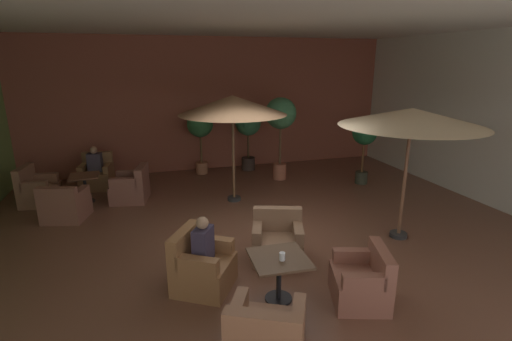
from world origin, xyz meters
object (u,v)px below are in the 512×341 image
(armchair_front_left_west, at_px, (266,337))
(armchair_front_right_south, at_px, (65,206))
(armchair_front_right_east, at_px, (38,190))
(patio_umbrella_center_beige, at_px, (233,105))
(potted_tree_right_corner, at_px, (248,128))
(cafe_table_front_left, at_px, (279,266))
(armchair_front_left_north, at_px, (362,282))
(patio_umbrella_tall_red, at_px, (412,118))
(armchair_front_left_east, at_px, (277,242))
(armchair_front_right_west, at_px, (132,188))
(armchair_front_right_north, at_px, (97,175))
(cafe_table_front_right, at_px, (85,182))
(iced_drink_cup, at_px, (282,256))
(potted_tree_mid_left, at_px, (281,119))
(potted_tree_mid_right, at_px, (200,128))
(armchair_front_left_south, at_px, (201,267))
(patron_blue_shirt, at_px, (203,242))
(patron_by_window, at_px, (95,161))
(potted_tree_left_corner, at_px, (364,138))

(armchair_front_left_west, distance_m, armchair_front_right_south, 5.64)
(armchair_front_right_south, bearing_deg, armchair_front_left_west, -60.23)
(armchair_front_right_east, distance_m, patio_umbrella_center_beige, 4.92)
(patio_umbrella_center_beige, height_order, potted_tree_right_corner, patio_umbrella_center_beige)
(cafe_table_front_left, bearing_deg, armchair_front_left_north, -17.95)
(patio_umbrella_tall_red, bearing_deg, armchair_front_left_east, -177.42)
(armchair_front_left_east, relative_size, armchair_front_right_south, 1.04)
(armchair_front_right_west, xyz_separation_m, patio_umbrella_center_beige, (2.33, -0.68, 1.93))
(armchair_front_left_north, bearing_deg, armchair_front_right_north, 122.28)
(cafe_table_front_right, distance_m, iced_drink_cup, 5.84)
(armchair_front_right_east, xyz_separation_m, potted_tree_mid_left, (6.03, 0.25, 1.37))
(armchair_front_right_west, bearing_deg, potted_tree_right_corner, 28.09)
(armchair_front_left_east, distance_m, potted_tree_mid_right, 5.49)
(armchair_front_left_south, bearing_deg, patio_umbrella_tall_red, 8.83)
(patron_blue_shirt, bearing_deg, patio_umbrella_tall_red, 9.25)
(armchair_front_right_south, height_order, potted_tree_mid_right, potted_tree_mid_right)
(patron_by_window, distance_m, iced_drink_cup, 6.64)
(patron_blue_shirt, relative_size, iced_drink_cup, 6.14)
(armchair_front_right_north, xyz_separation_m, patron_by_window, (-0.01, -0.04, 0.41))
(cafe_table_front_left, xyz_separation_m, potted_tree_right_corner, (1.36, 6.47, 0.77))
(potted_tree_right_corner, bearing_deg, potted_tree_mid_right, -179.42)
(cafe_table_front_left, xyz_separation_m, patron_blue_shirt, (-0.94, 0.58, 0.22))
(cafe_table_front_right, xyz_separation_m, patio_umbrella_tall_red, (5.88, -3.70, 1.76))
(armchair_front_left_west, relative_size, potted_tree_mid_left, 0.47)
(armchair_front_left_north, distance_m, patron_by_window, 7.41)
(armchair_front_left_north, bearing_deg, potted_tree_mid_left, 81.27)
(armchair_front_left_south, relative_size, potted_tree_mid_left, 0.47)
(armchair_front_left_south, bearing_deg, potted_tree_left_corner, 36.87)
(armchair_front_left_east, xyz_separation_m, armchair_front_right_west, (-2.37, 3.59, 0.01))
(armchair_front_right_west, bearing_deg, patio_umbrella_tall_red, -35.68)
(potted_tree_mid_left, height_order, patron_blue_shirt, potted_tree_mid_left)
(patron_blue_shirt, bearing_deg, cafe_table_front_right, 115.97)
(armchair_front_left_east, height_order, armchair_front_right_south, armchair_front_left_east)
(armchair_front_left_south, distance_m, cafe_table_front_right, 4.76)
(armchair_front_right_north, bearing_deg, armchair_front_left_west, -71.16)
(iced_drink_cup, bearing_deg, armchair_front_left_east, 72.96)
(armchair_front_right_west, distance_m, patron_blue_shirt, 4.25)
(armchair_front_right_west, bearing_deg, armchair_front_right_east, 169.55)
(potted_tree_mid_left, relative_size, iced_drink_cup, 20.66)
(armchair_front_right_west, relative_size, patron_blue_shirt, 1.39)
(potted_tree_left_corner, distance_m, potted_tree_mid_left, 2.27)
(patron_blue_shirt, bearing_deg, cafe_table_front_left, -31.62)
(armchair_front_left_south, bearing_deg, armchair_front_right_north, 109.72)
(cafe_table_front_left, distance_m, potted_tree_right_corner, 6.66)
(armchair_front_right_west, height_order, patron_blue_shirt, patron_blue_shirt)
(armchair_front_left_north, relative_size, armchair_front_right_east, 1.10)
(armchair_front_left_north, distance_m, armchair_front_right_south, 6.10)
(potted_tree_mid_left, bearing_deg, patron_blue_shirt, -121.44)
(armchair_front_left_north, height_order, patio_umbrella_center_beige, patio_umbrella_center_beige)
(potted_tree_mid_right, bearing_deg, cafe_table_front_right, -152.20)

